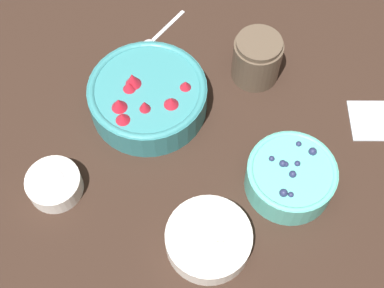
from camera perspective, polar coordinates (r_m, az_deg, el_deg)
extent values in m
plane|color=black|center=(0.99, 3.22, -1.99)|extent=(4.00, 4.00, 0.00)
cylinder|color=teal|center=(1.02, -4.70, 4.95)|extent=(0.22, 0.22, 0.06)
torus|color=teal|center=(1.00, -4.81, 5.83)|extent=(0.22, 0.22, 0.02)
cylinder|color=#B21928|center=(1.01, -4.78, 5.52)|extent=(0.18, 0.18, 0.02)
cone|color=#B21928|center=(1.00, -6.31, 6.78)|extent=(0.05, 0.05, 0.03)
cone|color=#B21928|center=(0.96, -7.42, 2.77)|extent=(0.04, 0.04, 0.02)
cone|color=#B21928|center=(0.97, -2.25, 4.50)|extent=(0.05, 0.05, 0.02)
cone|color=#B21928|center=(0.97, -5.07, 4.07)|extent=(0.03, 0.03, 0.03)
cone|color=#B21928|center=(1.00, -6.72, 6.10)|extent=(0.04, 0.04, 0.02)
cone|color=#B21928|center=(1.00, -6.37, 6.91)|extent=(0.04, 0.04, 0.03)
cone|color=#B21928|center=(0.99, -0.71, 6.30)|extent=(0.03, 0.03, 0.02)
cone|color=#B21928|center=(0.97, -7.80, 4.23)|extent=(0.04, 0.04, 0.03)
cylinder|color=#56B7A8|center=(0.95, 10.42, -3.57)|extent=(0.16, 0.16, 0.06)
torus|color=#56B7A8|center=(0.93, 10.69, -2.84)|extent=(0.16, 0.16, 0.01)
cylinder|color=#23284C|center=(0.94, 10.60, -3.08)|extent=(0.12, 0.12, 0.02)
sphere|color=#23284C|center=(0.90, 9.74, -5.17)|extent=(0.01, 0.01, 0.01)
sphere|color=#23284C|center=(0.93, 8.50, -1.56)|extent=(0.01, 0.01, 0.01)
sphere|color=#23284C|center=(0.92, 10.66, -3.27)|extent=(0.01, 0.01, 0.01)
sphere|color=#23284C|center=(0.91, 10.50, -5.34)|extent=(0.01, 0.01, 0.01)
sphere|color=#23284C|center=(0.93, 9.97, -2.15)|extent=(0.01, 0.01, 0.01)
sphere|color=#23284C|center=(0.93, 11.17, -2.07)|extent=(0.01, 0.01, 0.01)
sphere|color=#23284C|center=(0.93, 9.66, -2.08)|extent=(0.01, 0.01, 0.01)
sphere|color=#23284C|center=(0.95, 12.74, -0.79)|extent=(0.01, 0.01, 0.01)
sphere|color=#23284C|center=(0.95, 11.31, 0.00)|extent=(0.01, 0.01, 0.01)
cylinder|color=white|center=(0.91, 1.78, -10.15)|extent=(0.14, 0.14, 0.04)
torus|color=white|center=(0.89, 1.81, -9.78)|extent=(0.14, 0.14, 0.01)
cylinder|color=beige|center=(0.89, 1.80, -9.91)|extent=(0.12, 0.12, 0.01)
cylinder|color=beige|center=(0.87, 0.60, -12.34)|extent=(0.03, 0.03, 0.00)
cylinder|color=beige|center=(0.88, 1.62, -10.75)|extent=(0.03, 0.03, 0.00)
cylinder|color=beige|center=(0.89, 1.93, -9.77)|extent=(0.03, 0.03, 0.01)
cylinder|color=beige|center=(0.89, -0.45, -8.90)|extent=(0.02, 0.02, 0.00)
cylinder|color=beige|center=(0.89, 3.02, -9.69)|extent=(0.03, 0.03, 0.01)
cylinder|color=white|center=(0.97, -14.46, -4.21)|extent=(0.10, 0.10, 0.04)
torus|color=white|center=(0.96, -14.68, -3.77)|extent=(0.10, 0.10, 0.01)
cylinder|color=silver|center=(0.96, -14.60, -3.92)|extent=(0.08, 0.08, 0.01)
ellipsoid|color=silver|center=(0.96, -14.68, -3.77)|extent=(0.05, 0.05, 0.02)
cylinder|color=brown|center=(1.07, 6.90, 8.90)|extent=(0.10, 0.10, 0.09)
cylinder|color=#512D1E|center=(1.07, 6.86, 8.66)|extent=(0.08, 0.08, 0.07)
cylinder|color=brown|center=(1.03, 7.20, 10.59)|extent=(0.09, 0.09, 0.01)
cube|color=#B2BCC6|center=(1.09, 19.79, 2.40)|extent=(0.16, 0.14, 0.01)
cube|color=silver|center=(1.17, -2.63, 12.45)|extent=(0.03, 0.11, 0.01)
ellipsoid|color=silver|center=(1.14, -4.80, 10.52)|extent=(0.03, 0.04, 0.01)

